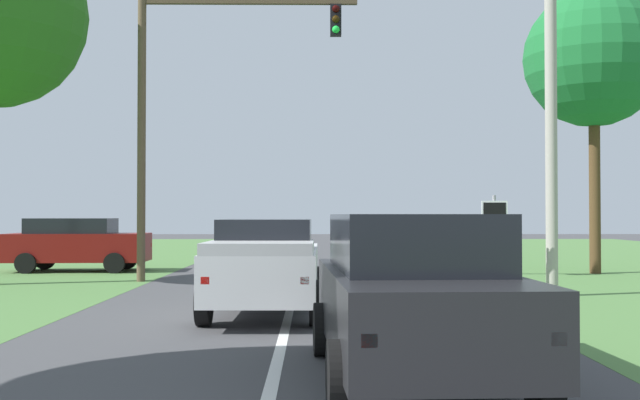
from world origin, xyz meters
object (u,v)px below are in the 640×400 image
red_suv_near (413,292)px  keep_moving_sign (494,232)px  utility_pole_right (551,109)px  pickup_truck_lead (267,265)px  traffic_light (192,88)px  crossing_suv_far (77,243)px  oak_tree_right (594,59)px

red_suv_near → keep_moving_sign: keep_moving_sign is taller
red_suv_near → utility_pole_right: 10.34m
utility_pole_right → pickup_truck_lead: bearing=-154.6°
traffic_light → crossing_suv_far: 7.56m
crossing_suv_far → utility_pole_right: bearing=-29.8°
crossing_suv_far → pickup_truck_lead: bearing=-56.9°
utility_pole_right → crossing_suv_far: bearing=150.2°
pickup_truck_lead → utility_pole_right: 8.04m
red_suv_near → utility_pole_right: (4.46, 8.68, 3.42)m
pickup_truck_lead → traffic_light: bearing=110.2°
keep_moving_sign → pickup_truck_lead: bearing=-152.6°
keep_moving_sign → oak_tree_right: oak_tree_right is taller
keep_moving_sign → crossing_suv_far: keep_moving_sign is taller
pickup_truck_lead → keep_moving_sign: (5.07, 2.63, 0.56)m
traffic_light → keep_moving_sign: bearing=-30.0°
pickup_truck_lead → keep_moving_sign: bearing=27.4°
pickup_truck_lead → oak_tree_right: (10.15, 9.82, 6.10)m
red_suv_near → keep_moving_sign: size_ratio=2.06×
traffic_light → keep_moving_sign: size_ratio=3.67×
red_suv_near → crossing_suv_far: (-9.21, 16.50, -0.06)m
crossing_suv_far → traffic_light: bearing=-40.5°
red_suv_near → oak_tree_right: bearing=62.4°
traffic_light → crossing_suv_far: bearing=139.5°
traffic_light → utility_pole_right: 10.03m
keep_moving_sign → oak_tree_right: bearing=54.8°
oak_tree_right → pickup_truck_lead: bearing=-135.9°
red_suv_near → utility_pole_right: utility_pole_right is taller
oak_tree_right → keep_moving_sign: bearing=-125.2°
pickup_truck_lead → crossing_suv_far: pickup_truck_lead is taller
oak_tree_right → utility_pole_right: oak_tree_right is taller
traffic_light → oak_tree_right: bearing=12.2°
crossing_suv_far → red_suv_near: bearing=-60.8°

